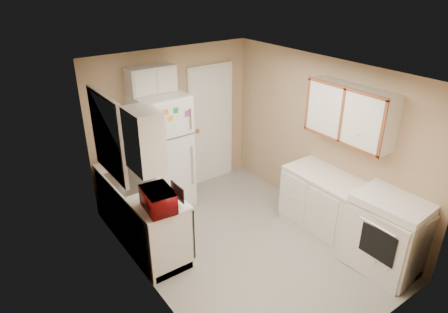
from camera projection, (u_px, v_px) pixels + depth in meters
floor at (245, 244)px, 5.54m from camera, size 3.80×3.80×0.00m
ceiling at (250, 72)px, 4.50m from camera, size 3.80×3.80×0.00m
wall_left at (145, 201)px, 4.28m from camera, size 3.80×3.80×0.00m
wall_right at (323, 141)px, 5.75m from camera, size 3.80×3.80×0.00m
wall_back at (173, 123)px, 6.41m from camera, size 2.80×2.80×0.00m
wall_front at (378, 244)px, 3.63m from camera, size 2.80×2.80×0.00m
left_counter at (141, 213)px, 5.42m from camera, size 0.60×1.80×0.90m
dishwasher at (182, 224)px, 5.12m from camera, size 0.03×0.58×0.72m
sink at (134, 182)px, 5.36m from camera, size 0.54×0.74×0.16m
microwave at (159, 198)px, 4.63m from camera, size 0.49×0.31×0.31m
soap_bottle at (116, 161)px, 5.61m from camera, size 0.11×0.11×0.20m
window_blinds at (108, 136)px, 4.90m from camera, size 0.10×0.98×1.08m
upper_cabinet_left at (144, 140)px, 4.26m from camera, size 0.30×0.45×0.70m
refrigerator at (162, 152)px, 6.12m from camera, size 0.77×0.74×1.82m
cabinet_over_fridge at (151, 80)px, 5.74m from camera, size 0.70×0.30×0.40m
interior_door at (211, 125)px, 6.83m from camera, size 0.86×0.06×2.08m
right_counter at (347, 217)px, 5.33m from camera, size 0.60×2.00×0.90m
stove at (388, 233)px, 4.91m from camera, size 0.75×0.89×1.02m
upper_cabinet_right at (350, 113)px, 5.05m from camera, size 0.30×1.20×0.70m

